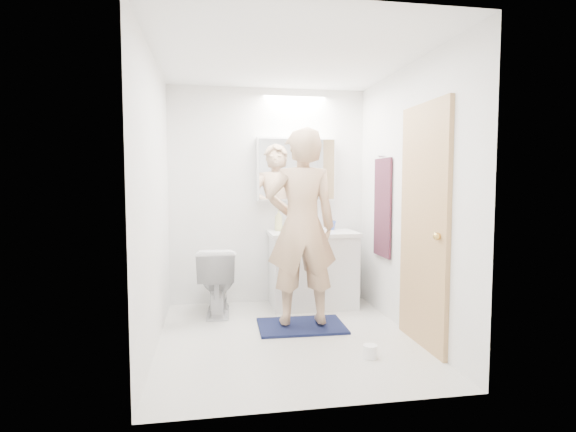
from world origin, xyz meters
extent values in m
plane|color=silver|center=(0.00, 0.00, 0.00)|extent=(2.50, 2.50, 0.00)
plane|color=white|center=(0.00, 0.00, 2.40)|extent=(2.50, 2.50, 0.00)
plane|color=white|center=(0.00, 1.25, 1.20)|extent=(2.50, 0.00, 2.50)
plane|color=white|center=(0.00, -1.25, 1.20)|extent=(2.50, 0.00, 2.50)
plane|color=white|center=(-1.10, 0.00, 1.20)|extent=(0.00, 2.50, 2.50)
plane|color=white|center=(1.10, 0.00, 1.20)|extent=(0.00, 2.50, 2.50)
cube|color=silver|center=(0.45, 0.96, 0.39)|extent=(0.90, 0.55, 0.78)
cube|color=white|center=(0.45, 0.96, 0.80)|extent=(0.95, 0.58, 0.04)
cylinder|color=white|center=(0.45, 0.99, 0.84)|extent=(0.36, 0.36, 0.03)
cylinder|color=silver|center=(0.45, 1.19, 0.90)|extent=(0.02, 0.02, 0.16)
cube|color=white|center=(0.30, 1.18, 1.50)|extent=(0.88, 0.14, 0.70)
cube|color=silver|center=(0.30, 1.10, 1.50)|extent=(0.84, 0.01, 0.66)
imported|color=silver|center=(-0.59, 0.85, 0.35)|extent=(0.43, 0.70, 0.70)
cube|color=#121939|center=(0.18, 0.26, 0.01)|extent=(0.81, 0.57, 0.02)
imported|color=tan|center=(0.18, 0.26, 0.95)|extent=(0.67, 0.45, 1.80)
cube|color=#A98254|center=(1.08, -0.35, 1.00)|extent=(0.04, 0.80, 2.00)
sphere|color=gold|center=(1.04, -0.65, 0.95)|extent=(0.06, 0.06, 0.06)
cube|color=#12253A|center=(1.08, 0.55, 1.10)|extent=(0.02, 0.42, 1.00)
cylinder|color=silver|center=(1.07, 0.55, 1.62)|extent=(0.07, 0.02, 0.02)
imported|color=#C3C27E|center=(0.09, 1.11, 0.94)|extent=(0.13, 0.13, 0.24)
imported|color=#5D9FC7|center=(0.31, 1.15, 0.91)|extent=(0.11, 0.11, 0.17)
imported|color=#405DC2|center=(0.70, 1.12, 0.87)|extent=(0.13, 0.13, 0.10)
cylinder|color=white|center=(0.56, -0.55, 0.05)|extent=(0.11, 0.11, 0.10)
camera|label=1|loc=(-0.65, -3.80, 1.36)|focal=28.14mm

